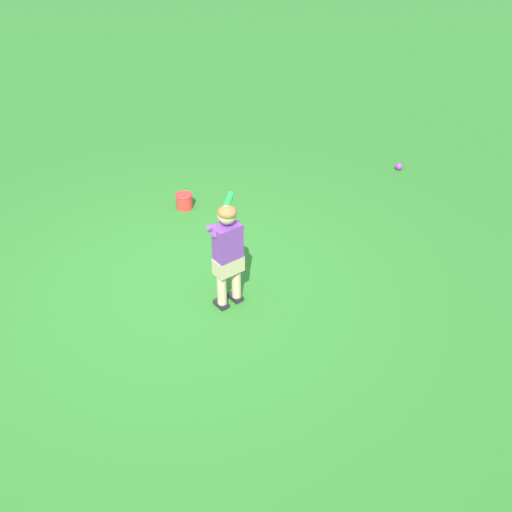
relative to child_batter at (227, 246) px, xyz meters
name	(u,v)px	position (x,y,z in m)	size (l,w,h in m)	color
ground_plane	(190,285)	(-0.45, -0.21, -0.65)	(40.00, 40.00, 0.00)	#2D7528
child_batter	(227,246)	(0.00, 0.00, 0.00)	(0.64, 0.52, 1.08)	#232328
play_ball_behind_batter	(399,166)	(-1.29, 3.42, -0.60)	(0.10, 0.10, 0.10)	purple
toy_bucket	(184,201)	(-1.88, 0.44, -0.55)	(0.22, 0.22, 0.19)	red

